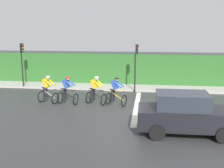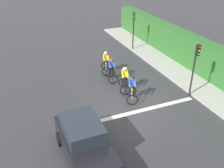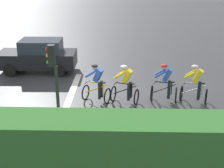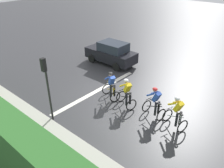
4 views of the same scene
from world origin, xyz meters
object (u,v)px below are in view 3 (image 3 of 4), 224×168
Objects in this scene: car_black at (38,56)px; cyclist_fourth at (97,84)px; cyclist_lead at (195,85)px; cyclist_second at (165,84)px; traffic_light_near_crossing at (55,81)px; cyclist_mid at (126,85)px.

cyclist_fourth is at bearing 40.97° from car_black.
cyclist_lead is 1.24m from cyclist_second.
cyclist_lead is 0.50× the size of traffic_light_near_crossing.
car_black reaches higher than cyclist_second.
cyclist_lead is 0.40× the size of car_black.
traffic_light_near_crossing is (3.55, -5.09, 1.43)m from cyclist_lead.
cyclist_lead is at bearing 92.32° from cyclist_mid.
car_black reaches higher than cyclist_fourth.
car_black is at bearing -139.03° from cyclist_fourth.
cyclist_second is at bearing 133.31° from traffic_light_near_crossing.
cyclist_mid is at bearing -87.68° from cyclist_lead.
car_black is at bearing -161.93° from traffic_light_near_crossing.
traffic_light_near_crossing is (3.63, -3.85, 1.43)m from cyclist_second.
car_black is at bearing -117.56° from cyclist_lead.
car_black is at bearing -121.42° from cyclist_second.
cyclist_second is at bearing 58.58° from car_black.
cyclist_mid is 6.15m from car_black.
traffic_light_near_crossing reaches higher than cyclist_second.
cyclist_fourth is at bearing -87.80° from cyclist_second.
cyclist_fourth is 0.40× the size of car_black.
cyclist_fourth is at bearing -89.66° from cyclist_lead.
cyclist_mid is at bearing 48.86° from car_black.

